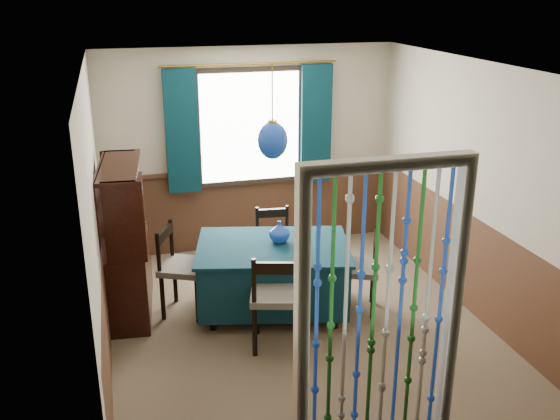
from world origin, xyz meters
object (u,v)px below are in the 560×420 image
object	(u,v)px
chair_left	(182,267)
sideboard	(127,260)
chair_far	(274,244)
vase_sideboard	(129,221)
bowl_shelf	(129,218)
dining_table	(273,273)
vase_table	(279,233)
chair_right	(360,268)
chair_near	(277,297)
pendant_lamp	(272,140)

from	to	relation	value
chair_left	sideboard	xyz separation A→B (m)	(-0.53, 0.19, 0.06)
chair_far	vase_sideboard	world-z (taller)	vase_sideboard
sideboard	vase_sideboard	world-z (taller)	sideboard
chair_left	sideboard	distance (m)	0.56
chair_far	bowl_shelf	distance (m)	1.74
dining_table	vase_table	distance (m)	0.42
dining_table	chair_right	xyz separation A→B (m)	(0.85, -0.21, 0.04)
chair_right	vase_table	distance (m)	0.89
chair_near	chair_left	distance (m)	1.17
chair_far	pendant_lamp	xyz separation A→B (m)	(-0.19, -0.66, 1.34)
dining_table	pendant_lamp	bearing A→B (deg)	13.47
pendant_lamp	vase_sideboard	distance (m)	1.76
pendant_lamp	chair_left	bearing A→B (deg)	166.02
chair_far	vase_table	xyz separation A→B (m)	(-0.10, -0.59, 0.37)
chair_right	sideboard	world-z (taller)	sideboard
bowl_shelf	vase_sideboard	bearing A→B (deg)	90.00
chair_near	vase_sideboard	distance (m)	1.84
chair_left	vase_table	size ratio (longest dim) A/B	4.63
chair_left	vase_sideboard	size ratio (longest dim) A/B	4.48
chair_near	chair_right	xyz separation A→B (m)	(0.99, 0.46, -0.04)
chair_right	sideboard	xyz separation A→B (m)	(-2.27, 0.63, 0.08)
chair_right	vase_sideboard	size ratio (longest dim) A/B	4.22
chair_near	sideboard	size ratio (longest dim) A/B	0.62
chair_near	chair_left	world-z (taller)	chair_near
chair_near	dining_table	bearing A→B (deg)	94.30
sideboard	vase_table	size ratio (longest dim) A/B	7.70
chair_near	chair_left	size ratio (longest dim) A/B	1.03
chair_far	sideboard	xyz separation A→B (m)	(-1.60, -0.25, 0.10)
chair_left	pendant_lamp	distance (m)	1.59
chair_left	chair_right	bearing A→B (deg)	100.97
chair_near	chair_far	world-z (taller)	chair_near
chair_far	pendant_lamp	world-z (taller)	pendant_lamp
chair_left	vase_sideboard	xyz separation A→B (m)	(-0.47, 0.44, 0.38)
bowl_shelf	pendant_lamp	bearing A→B (deg)	-7.46
chair_far	vase_table	size ratio (longest dim) A/B	4.19
vase_table	vase_sideboard	xyz separation A→B (m)	(-1.44, 0.58, 0.05)
dining_table	chair_far	xyz separation A→B (m)	(0.19, 0.66, 0.03)
chair_right	vase_table	world-z (taller)	vase_table
dining_table	chair_near	bearing A→B (deg)	-88.11
chair_far	sideboard	size ratio (longest dim) A/B	0.54
chair_near	bowl_shelf	size ratio (longest dim) A/B	4.11
sideboard	dining_table	bearing A→B (deg)	-11.11
chair_right	chair_far	bearing A→B (deg)	59.34
chair_left	bowl_shelf	size ratio (longest dim) A/B	3.99
chair_near	chair_right	bearing A→B (deg)	40.56
pendant_lamp	vase_table	distance (m)	0.98
dining_table	vase_table	xyz separation A→B (m)	(0.09, 0.08, 0.40)
chair_right	pendant_lamp	world-z (taller)	pendant_lamp
pendant_lamp	bowl_shelf	bearing A→B (deg)	172.54
chair_near	vase_table	xyz separation A→B (m)	(0.22, 0.75, 0.31)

